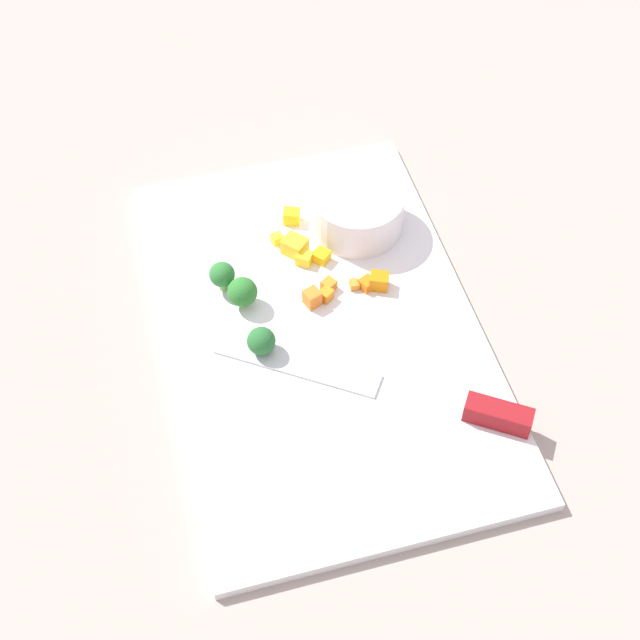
# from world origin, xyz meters

# --- Properties ---
(ground_plane) EXTENTS (4.00, 4.00, 0.00)m
(ground_plane) POSITION_xyz_m (0.00, 0.00, 0.00)
(ground_plane) COLOR #A09289
(cutting_board) EXTENTS (0.49, 0.31, 0.01)m
(cutting_board) POSITION_xyz_m (0.00, 0.00, 0.01)
(cutting_board) COLOR white
(cutting_board) RESTS_ON ground_plane
(prep_bowl) EXTENTS (0.10, 0.10, 0.05)m
(prep_bowl) POSITION_xyz_m (0.12, -0.08, 0.04)
(prep_bowl) COLOR white
(prep_bowl) RESTS_ON cutting_board
(chef_knife) EXTENTS (0.20, 0.27, 0.02)m
(chef_knife) POSITION_xyz_m (-0.12, -0.08, 0.02)
(chef_knife) COLOR silver
(chef_knife) RESTS_ON cutting_board
(carrot_dice_0) EXTENTS (0.02, 0.02, 0.01)m
(carrot_dice_0) POSITION_xyz_m (0.04, -0.06, 0.02)
(carrot_dice_0) COLOR orange
(carrot_dice_0) RESTS_ON cutting_board
(carrot_dice_1) EXTENTS (0.02, 0.02, 0.02)m
(carrot_dice_1) POSITION_xyz_m (0.03, -0.07, 0.02)
(carrot_dice_1) COLOR orange
(carrot_dice_1) RESTS_ON cutting_board
(carrot_dice_2) EXTENTS (0.02, 0.02, 0.01)m
(carrot_dice_2) POSITION_xyz_m (0.03, -0.02, 0.02)
(carrot_dice_2) COLOR orange
(carrot_dice_2) RESTS_ON cutting_board
(carrot_dice_3) EXTENTS (0.02, 0.02, 0.02)m
(carrot_dice_3) POSITION_xyz_m (0.03, -0.00, 0.02)
(carrot_dice_3) COLOR orange
(carrot_dice_3) RESTS_ON cutting_board
(carrot_dice_4) EXTENTS (0.02, 0.02, 0.01)m
(carrot_dice_4) POSITION_xyz_m (0.05, -0.02, 0.02)
(carrot_dice_4) COLOR orange
(carrot_dice_4) RESTS_ON cutting_board
(carrot_dice_5) EXTENTS (0.01, 0.01, 0.01)m
(carrot_dice_5) POSITION_xyz_m (0.04, -0.05, 0.02)
(carrot_dice_5) COLOR orange
(carrot_dice_5) RESTS_ON cutting_board
(pepper_dice_0) EXTENTS (0.03, 0.03, 0.02)m
(pepper_dice_0) POSITION_xyz_m (0.10, 0.00, 0.02)
(pepper_dice_0) COLOR yellow
(pepper_dice_0) RESTS_ON cutting_board
(pepper_dice_1) EXTENTS (0.02, 0.02, 0.02)m
(pepper_dice_1) POSITION_xyz_m (0.15, -0.01, 0.02)
(pepper_dice_1) COLOR yellow
(pepper_dice_1) RESTS_ON cutting_board
(pepper_dice_2) EXTENTS (0.01, 0.01, 0.01)m
(pepper_dice_2) POSITION_xyz_m (0.12, 0.02, 0.02)
(pepper_dice_2) COLOR yellow
(pepper_dice_2) RESTS_ON cutting_board
(pepper_dice_3) EXTENTS (0.02, 0.02, 0.01)m
(pepper_dice_3) POSITION_xyz_m (0.09, -0.01, 0.02)
(pepper_dice_3) COLOR yellow
(pepper_dice_3) RESTS_ON cutting_board
(pepper_dice_4) EXTENTS (0.02, 0.02, 0.01)m
(pepper_dice_4) POSITION_xyz_m (0.09, -0.02, 0.02)
(pepper_dice_4) COLOR yellow
(pepper_dice_4) RESTS_ON cutting_board
(broccoli_floret_0) EXTENTS (0.03, 0.03, 0.03)m
(broccoli_floret_0) POSITION_xyz_m (-0.02, 0.06, 0.03)
(broccoli_floret_0) COLOR #98BB56
(broccoli_floret_0) RESTS_ON cutting_board
(broccoli_floret_1) EXTENTS (0.03, 0.03, 0.04)m
(broccoli_floret_1) POSITION_xyz_m (0.07, 0.08, 0.03)
(broccoli_floret_1) COLOR #84B668
(broccoli_floret_1) RESTS_ON cutting_board
(broccoli_floret_2) EXTENTS (0.03, 0.03, 0.04)m
(broccoli_floret_2) POSITION_xyz_m (0.05, 0.07, 0.03)
(broccoli_floret_2) COLOR #92B56C
(broccoli_floret_2) RESTS_ON cutting_board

